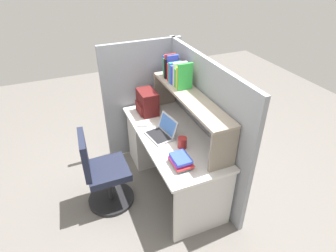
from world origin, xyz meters
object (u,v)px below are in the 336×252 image
laptop (162,132)px  office_chair (103,175)px  backpack (147,102)px  snack_canister (182,143)px  paper_cup (164,120)px  computer_mouse (143,125)px

laptop → office_chair: laptop is taller
backpack → snack_canister: bearing=6.4°
paper_cup → office_chair: 0.93m
laptop → office_chair: size_ratio=0.38×
laptop → office_chair: bearing=-89.7°
paper_cup → snack_canister: bearing=0.0°
paper_cup → snack_canister: snack_canister is taller
snack_canister → office_chair: 0.95m
computer_mouse → office_chair: (0.28, -0.57, -0.35)m
backpack → computer_mouse: bearing=-29.4°
backpack → laptop: bearing=-1.9°
snack_canister → office_chair: office_chair is taller
computer_mouse → paper_cup: size_ratio=0.97×
backpack → paper_cup: bearing=15.5°
computer_mouse → paper_cup: (0.05, 0.25, 0.04)m
snack_canister → office_chair: bearing=-108.5°
office_chair → paper_cup: bearing=-70.2°
backpack → snack_canister: backpack is taller
office_chair → computer_mouse: bearing=-59.6°
backpack → office_chair: bearing=-52.6°
paper_cup → laptop: bearing=-26.6°
backpack → paper_cup: 0.35m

